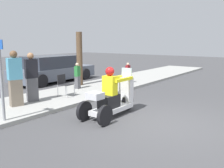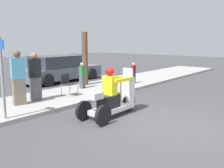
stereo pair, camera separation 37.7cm
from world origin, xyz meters
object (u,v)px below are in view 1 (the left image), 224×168
at_px(spectator_by_tree, 128,73).
at_px(spectator_mid_group, 77,76).
at_px(parked_car_lot_center, 53,69).
at_px(street_sign, 1,76).
at_px(spectator_with_child, 32,78).
at_px(folding_chair_curbside, 64,83).
at_px(motorcycle_trike, 112,99).
at_px(spectator_near_curb, 15,80).
at_px(tree_trunk, 79,59).

distance_m(spectator_by_tree, spectator_mid_group, 2.71).
distance_m(parked_car_lot_center, street_sign, 7.13).
xyz_separation_m(spectator_by_tree, parked_car_lot_center, (-1.44, 3.93, 0.06)).
xyz_separation_m(spectator_by_tree, street_sign, (-6.94, -0.57, 0.71)).
bearing_deg(street_sign, spectator_with_child, 33.94).
xyz_separation_m(spectator_by_tree, folding_chair_curbside, (-3.91, 0.38, 0.01)).
bearing_deg(motorcycle_trike, spectator_mid_group, 58.80).
height_order(spectator_near_curb, spectator_by_tree, spectator_near_curb).
relative_size(spectator_by_tree, parked_car_lot_center, 0.22).
relative_size(spectator_with_child, street_sign, 0.77).
xyz_separation_m(tree_trunk, street_sign, (-5.15, -2.13, -0.05)).
height_order(spectator_with_child, parked_car_lot_center, spectator_with_child).
xyz_separation_m(motorcycle_trike, street_sign, (-2.34, 1.85, 0.79)).
relative_size(spectator_near_curb, spectator_by_tree, 1.75).
bearing_deg(spectator_with_child, motorcycle_trike, -79.55).
relative_size(spectator_mid_group, folding_chair_curbside, 1.39).
distance_m(spectator_mid_group, street_sign, 4.74).
bearing_deg(spectator_mid_group, folding_chair_curbside, -155.44).
bearing_deg(tree_trunk, folding_chair_curbside, -150.79).
bearing_deg(parked_car_lot_center, tree_trunk, -98.49).
distance_m(spectator_with_child, street_sign, 2.18).
bearing_deg(spectator_near_curb, street_sign, -134.71).
bearing_deg(spectator_by_tree, spectator_with_child, 173.02).
xyz_separation_m(spectator_mid_group, tree_trunk, (0.72, 0.55, 0.70)).
distance_m(motorcycle_trike, folding_chair_curbside, 2.89).
relative_size(spectator_near_curb, folding_chair_curbside, 2.18).
bearing_deg(tree_trunk, parked_car_lot_center, 81.51).
distance_m(folding_chair_curbside, street_sign, 3.25).
bearing_deg(spectator_with_child, spectator_by_tree, -6.98).
xyz_separation_m(spectator_mid_group, parked_car_lot_center, (1.08, 2.91, 0.00)).
distance_m(motorcycle_trike, spectator_near_curb, 3.24).
bearing_deg(tree_trunk, spectator_with_child, -164.50).
relative_size(motorcycle_trike, spectator_by_tree, 2.18).
relative_size(parked_car_lot_center, street_sign, 2.15).
height_order(spectator_mid_group, street_sign, street_sign).
distance_m(spectator_with_child, spectator_mid_group, 2.69).
height_order(folding_chair_curbside, parked_car_lot_center, parked_car_lot_center).
relative_size(folding_chair_curbside, tree_trunk, 0.33).
bearing_deg(motorcycle_trike, parked_car_lot_center, 63.56).
bearing_deg(tree_trunk, spectator_by_tree, -41.14).
xyz_separation_m(motorcycle_trike, spectator_with_child, (-0.56, 3.05, 0.41)).
distance_m(spectator_near_curb, spectator_mid_group, 3.40).
distance_m(motorcycle_trike, spectator_with_child, 3.13).
relative_size(spectator_near_curb, tree_trunk, 0.72).
bearing_deg(spectator_near_curb, motorcycle_trike, -66.76).
relative_size(spectator_mid_group, parked_car_lot_center, 0.24).
relative_size(motorcycle_trike, parked_car_lot_center, 0.47).
relative_size(spectator_by_tree, folding_chair_curbside, 1.25).
bearing_deg(spectator_mid_group, tree_trunk, 37.10).
bearing_deg(motorcycle_trike, street_sign, 141.62).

